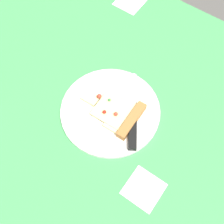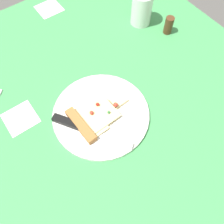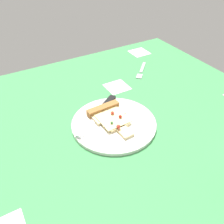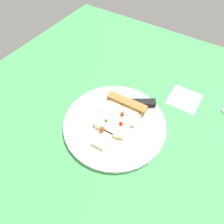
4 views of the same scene
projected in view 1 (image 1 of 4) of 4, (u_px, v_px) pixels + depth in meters
ground_plane at (94, 124)px, 91.27cm from camera, size 111.01×111.01×3.00cm
plate at (110, 111)px, 90.90cm from camera, size 28.32×28.32×1.15cm
pizza_slice at (118, 113)px, 89.03cm from camera, size 17.70×12.09×2.62cm
knife at (133, 118)px, 88.59cm from camera, size 14.76×21.32×2.45cm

